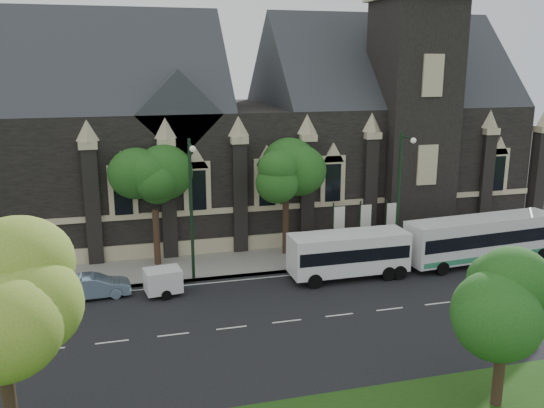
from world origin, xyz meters
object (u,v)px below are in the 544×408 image
object	(u,v)px
tree_walk_right	(288,174)
sedan	(94,286)
banner_flag_left	(337,225)
car_far_red	(8,293)
street_lamp_near	(400,190)
banner_flag_center	(363,223)
shuttle_bus	(349,252)
tour_coach	(481,238)
tree_walk_left	(157,182)
banner_flag_right	(389,221)
box_trailer	(163,281)
tree_park_near	(6,293)
street_lamp_mid	(192,202)
tree_park_east	(508,295)

from	to	relation	value
tree_walk_right	sedan	size ratio (longest dim) A/B	1.86
banner_flag_left	car_far_red	distance (m)	21.21
street_lamp_near	banner_flag_center	world-z (taller)	street_lamp_near
shuttle_bus	banner_flag_left	bearing A→B (deg)	79.98
tour_coach	shuttle_bus	size ratio (longest dim) A/B	1.46
tree_walk_right	banner_flag_center	distance (m)	6.36
tree_walk_left	banner_flag_right	distance (m)	16.52
box_trailer	banner_flag_right	bearing A→B (deg)	5.23
box_trailer	tree_park_near	bearing A→B (deg)	-119.54
street_lamp_mid	shuttle_bus	distance (m)	10.40
tree_park_near	tree_walk_left	bearing A→B (deg)	72.95
tree_park_near	car_far_red	xyz separation A→B (m)	(-2.89, 14.93, -5.71)
street_lamp_mid	banner_flag_right	size ratio (longest dim) A/B	2.25
tree_park_east	car_far_red	bearing A→B (deg)	143.39
tree_walk_left	street_lamp_mid	distance (m)	4.08
banner_flag_right	car_far_red	distance (m)	25.17
tree_walk_left	street_lamp_near	bearing A→B (deg)	-12.87
tree_park_near	banner_flag_right	size ratio (longest dim) A/B	2.14
street_lamp_mid	banner_flag_right	world-z (taller)	street_lamp_mid
tree_park_east	banner_flag_center	size ratio (longest dim) A/B	1.57
tour_coach	sedan	bearing A→B (deg)	173.83
car_far_red	banner_flag_center	bearing A→B (deg)	-88.84
tree_park_near	banner_flag_left	world-z (taller)	tree_park_near
banner_flag_center	banner_flag_right	xyz separation A→B (m)	(2.00, 0.00, 0.00)
sedan	car_far_red	size ratio (longest dim) A/B	1.00
banner_flag_right	sedan	distance (m)	20.56
box_trailer	tour_coach	bearing A→B (deg)	-7.13
tree_walk_right	banner_flag_left	xyz separation A→B (m)	(3.08, -1.71, -3.43)
street_lamp_mid	car_far_red	world-z (taller)	street_lamp_mid
tree_walk_left	car_far_red	size ratio (longest dim) A/B	1.83
street_lamp_mid	banner_flag_center	bearing A→B (deg)	8.82
tree_walk_left	car_far_red	bearing A→B (deg)	-152.86
street_lamp_near	banner_flag_right	distance (m)	3.34
tree_park_east	shuttle_bus	distance (m)	14.82
street_lamp_near	car_far_red	distance (m)	25.07
street_lamp_mid	car_far_red	size ratio (longest dim) A/B	2.16
banner_flag_center	tree_walk_right	bearing A→B (deg)	161.36
tree_park_near	street_lamp_mid	xyz separation A→B (m)	(7.77, 15.86, -1.30)
tree_park_east	street_lamp_mid	world-z (taller)	street_lamp_mid
street_lamp_near	street_lamp_mid	world-z (taller)	same
tree_park_east	street_lamp_near	bearing A→B (deg)	76.89
tree_walk_left	sedan	distance (m)	8.06
tree_walk_right	banner_flag_right	distance (m)	8.05
banner_flag_right	shuttle_bus	size ratio (longest dim) A/B	0.53
tree_park_near	tour_coach	world-z (taller)	tree_park_near
banner_flag_left	box_trailer	distance (m)	12.95
sedan	shuttle_bus	bearing A→B (deg)	-95.62
banner_flag_center	car_far_red	size ratio (longest dim) A/B	0.96
tree_walk_right	box_trailer	bearing A→B (deg)	-149.82
banner_flag_left	street_lamp_near	bearing A→B (deg)	-27.18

